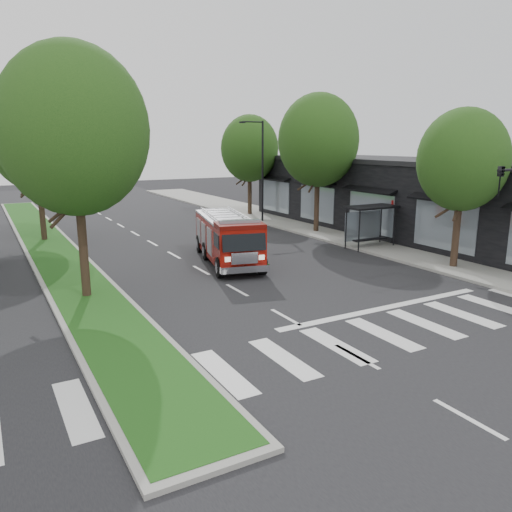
# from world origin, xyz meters

# --- Properties ---
(ground) EXTENTS (140.00, 140.00, 0.00)m
(ground) POSITION_xyz_m (0.00, 0.00, 0.00)
(ground) COLOR black
(ground) RESTS_ON ground
(sidewalk_right) EXTENTS (5.00, 80.00, 0.15)m
(sidewalk_right) POSITION_xyz_m (12.50, 10.00, 0.07)
(sidewalk_right) COLOR gray
(sidewalk_right) RESTS_ON ground
(median) EXTENTS (3.00, 50.00, 0.15)m
(median) POSITION_xyz_m (-6.00, 18.00, 0.08)
(median) COLOR gray
(median) RESTS_ON ground
(storefront_row) EXTENTS (8.00, 30.00, 5.00)m
(storefront_row) POSITION_xyz_m (17.00, 10.00, 2.50)
(storefront_row) COLOR black
(storefront_row) RESTS_ON ground
(bus_shelter) EXTENTS (3.20, 1.60, 2.61)m
(bus_shelter) POSITION_xyz_m (11.20, 8.15, 2.04)
(bus_shelter) COLOR black
(bus_shelter) RESTS_ON ground
(tree_right_near) EXTENTS (4.40, 4.40, 8.05)m
(tree_right_near) POSITION_xyz_m (11.50, 2.00, 5.51)
(tree_right_near) COLOR black
(tree_right_near) RESTS_ON ground
(tree_right_mid) EXTENTS (5.60, 5.60, 9.72)m
(tree_right_mid) POSITION_xyz_m (11.50, 14.00, 6.49)
(tree_right_mid) COLOR black
(tree_right_mid) RESTS_ON ground
(tree_right_far) EXTENTS (5.00, 5.00, 8.73)m
(tree_right_far) POSITION_xyz_m (11.50, 24.00, 5.84)
(tree_right_far) COLOR black
(tree_right_far) RESTS_ON ground
(tree_median_near) EXTENTS (5.80, 5.80, 10.16)m
(tree_median_near) POSITION_xyz_m (-6.00, 6.00, 6.81)
(tree_median_near) COLOR black
(tree_median_near) RESTS_ON ground
(tree_median_far) EXTENTS (5.60, 5.60, 9.72)m
(tree_median_far) POSITION_xyz_m (-6.00, 20.00, 6.49)
(tree_median_far) COLOR black
(tree_median_far) RESTS_ON ground
(streetlight_right_far) EXTENTS (2.11, 0.20, 8.00)m
(streetlight_right_far) POSITION_xyz_m (10.35, 20.00, 4.48)
(streetlight_right_far) COLOR black
(streetlight_right_far) RESTS_ON ground
(fire_engine) EXTENTS (4.12, 8.19, 2.72)m
(fire_engine) POSITION_xyz_m (2.00, 8.98, 1.31)
(fire_engine) COLOR #530904
(fire_engine) RESTS_ON ground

